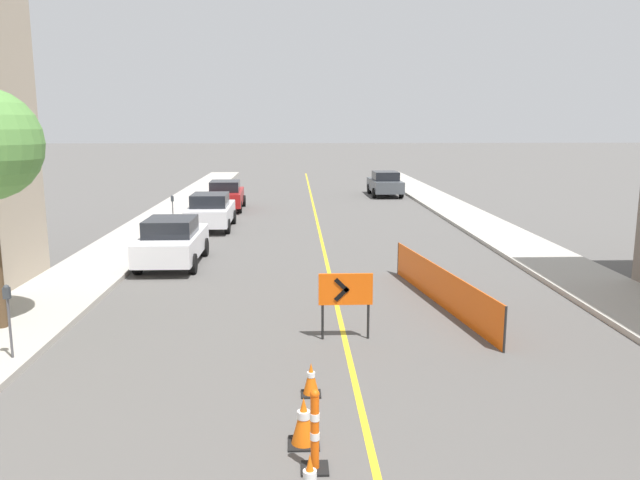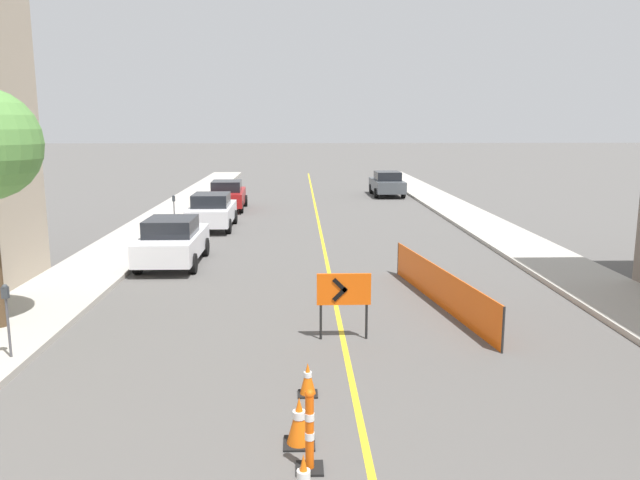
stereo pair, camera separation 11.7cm
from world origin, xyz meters
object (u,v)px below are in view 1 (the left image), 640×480
Objects in this scene: parked_car_curb_near at (172,241)px; parked_car_curb_mid at (211,211)px; parked_car_opposite_side at (385,184)px; delineator_post_rear at (315,436)px; parking_meter_far_curb at (172,204)px; traffic_cone_fifth at (304,421)px; traffic_cone_farthest at (311,379)px; arrow_barricade_primary at (346,292)px; parking_meter_near_curb at (8,307)px; parked_car_curb_far at (226,195)px.

parked_car_curb_mid is (0.33, 7.19, 0.00)m from parked_car_curb_near.
parked_car_curb_mid is at bearing -128.68° from parked_car_opposite_side.
delineator_post_rear is 0.90× the size of parking_meter_far_curb.
traffic_cone_fifth is 0.63× the size of delineator_post_rear.
traffic_cone_farthest is at bearing 89.72° from delineator_post_rear.
arrow_barricade_primary is 27.53m from parked_car_opposite_side.
parked_car_curb_near is 0.99× the size of parked_car_opposite_side.
traffic_cone_fifth is 6.58m from parking_meter_near_curb.
parking_meter_near_curb is at bearing 164.34° from traffic_cone_farthest.
parked_car_opposite_side is at bearing 63.34° from parked_car_curb_near.
parking_meter_far_curb is (-1.47, 7.79, 0.26)m from parked_car_curb_near.
parking_meter_far_curb is at bearing 105.74° from delineator_post_rear.
parked_car_curb_mid reaches higher than traffic_cone_farthest.
parking_meter_far_curb reaches higher than delineator_post_rear.
delineator_post_rear is 0.79× the size of arrow_barricade_primary.
delineator_post_rear is at bearing -34.74° from parking_meter_near_curb.
parking_meter_near_curb reaches higher than traffic_cone_fifth.
parking_meter_far_curb is at bearing 160.84° from parked_car_curb_mid.
parking_meter_far_curb is at bearing 113.14° from arrow_barricade_primary.
traffic_cone_farthest is 0.40× the size of parking_meter_near_curb.
parked_car_opposite_side is (9.60, 6.26, 0.00)m from parked_car_curb_far.
parked_car_curb_near is 1.00× the size of parked_car_curb_mid.
delineator_post_rear is at bearing -71.12° from parked_car_curb_near.
parking_meter_near_curb is at bearing -99.47° from parked_car_curb_near.
delineator_post_rear is at bearing -99.38° from arrow_barricade_primary.
parked_car_curb_near is 13.38m from parked_car_curb_far.
traffic_cone_farthest is at bearing -101.68° from parked_car_opposite_side.
parked_car_opposite_side is (5.60, 29.94, 0.51)m from traffic_cone_farthest.
delineator_post_rear is at bearing -83.39° from parked_car_curb_far.
arrow_barricade_primary is 1.13× the size of parking_meter_far_curb.
traffic_cone_farthest is (0.15, 1.69, -0.08)m from traffic_cone_fifth.
arrow_barricade_primary reaches higher than delineator_post_rear.
parked_car_curb_mid is 1.91m from parking_meter_far_curb.
parked_car_curb_far is at bearing 99.59° from traffic_cone_farthest.
traffic_cone_farthest is 17.94m from parked_car_curb_mid.
arrow_barricade_primary is at bearing 10.35° from parking_meter_near_curb.
parked_car_curb_near and parked_car_curb_far have the same top height.
parking_meter_far_curb is (-11.38, -11.85, 0.26)m from parked_car_opposite_side.
parked_car_curb_mid and parked_car_opposite_side have the same top height.
delineator_post_rear is 32.80m from parked_car_opposite_side.
parked_car_curb_far reaches higher than arrow_barricade_primary.
traffic_cone_fifth is at bearing -79.20° from parked_car_curb_mid.
traffic_cone_farthest is 6.07m from parking_meter_near_curb.
parked_car_curb_far is 5.87m from parking_meter_far_curb.
parked_car_opposite_side reaches higher than traffic_cone_farthest.
parking_meter_far_curb is at bearing 90.00° from parking_meter_near_curb.
traffic_cone_fifth is 0.50× the size of parking_meter_near_curb.
traffic_cone_farthest is 0.40× the size of arrow_barricade_primary.
parked_car_curb_mid is 3.32× the size of parking_meter_far_curb.
parked_car_curb_far is 11.46m from parked_car_opposite_side.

